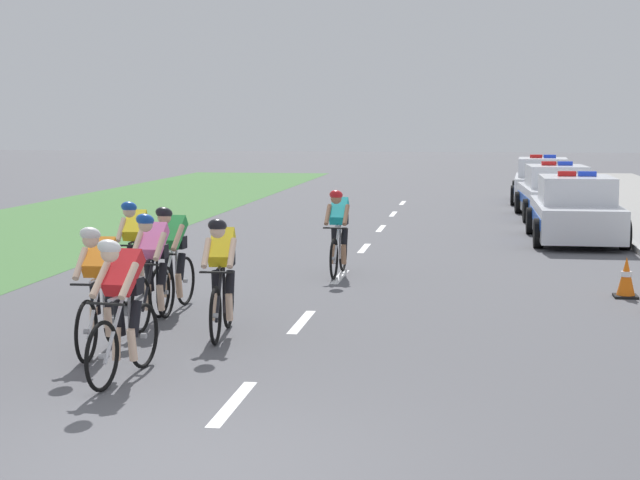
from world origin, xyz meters
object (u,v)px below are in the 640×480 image
at_px(cyclist_second, 99,287).
at_px(police_car_nearest, 575,211).
at_px(cyclist_fourth, 153,267).
at_px(cyclist_fifth, 172,257).
at_px(police_car_second, 556,194).
at_px(police_car_third, 542,182).
at_px(cyclist_lead, 122,306).
at_px(traffic_cone_near, 626,278).
at_px(cyclist_third, 221,275).
at_px(cyclist_seventh, 338,231).
at_px(cyclist_sixth, 135,249).

xyz_separation_m(cyclist_second, police_car_nearest, (6.61, 12.13, -0.11)).
distance_m(cyclist_fourth, police_car_nearest, 12.32).
relative_size(cyclist_second, cyclist_fifth, 1.00).
relative_size(cyclist_fourth, police_car_second, 0.39).
relative_size(cyclist_fifth, police_car_third, 0.38).
xyz_separation_m(cyclist_lead, traffic_cone_near, (5.99, 5.91, -0.48)).
distance_m(cyclist_third, police_car_second, 17.36).
relative_size(cyclist_fifth, police_car_nearest, 0.39).
relative_size(police_car_second, traffic_cone_near, 6.97).
bearing_deg(police_car_nearest, cyclist_second, -118.58).
xyz_separation_m(cyclist_lead, cyclist_seventh, (1.30, 7.48, 0.00)).
xyz_separation_m(cyclist_seventh, police_car_third, (4.63, 16.75, -0.11)).
bearing_deg(cyclist_third, cyclist_fifth, 126.01).
bearing_deg(cyclist_sixth, cyclist_fourth, -64.39).
bearing_deg(police_car_nearest, cyclist_seventh, -128.82).
bearing_deg(cyclist_fifth, cyclist_fourth, -87.51).
distance_m(cyclist_fourth, cyclist_sixth, 2.04).
xyz_separation_m(cyclist_lead, cyclist_second, (-0.67, 1.11, 0.00)).
bearing_deg(cyclist_fourth, cyclist_second, -93.86).
bearing_deg(police_car_second, cyclist_third, -108.22).
height_order(cyclist_fifth, cyclist_seventh, same).
relative_size(cyclist_sixth, police_car_third, 0.38).
relative_size(cyclist_lead, cyclist_seventh, 1.00).
bearing_deg(cyclist_fifth, police_car_third, 72.27).
relative_size(cyclist_sixth, police_car_nearest, 0.39).
height_order(cyclist_sixth, police_car_nearest, police_car_nearest).
bearing_deg(police_car_second, cyclist_seventh, -112.39).
relative_size(cyclist_third, cyclist_sixth, 1.00).
distance_m(cyclist_sixth, traffic_cone_near, 7.57).
bearing_deg(cyclist_lead, cyclist_seventh, 80.12).
height_order(cyclist_second, cyclist_sixth, same).
relative_size(cyclist_second, cyclist_third, 1.00).
bearing_deg(cyclist_lead, police_car_nearest, 65.85).
distance_m(cyclist_second, traffic_cone_near, 8.23).
bearing_deg(cyclist_second, traffic_cone_near, 35.77).
bearing_deg(police_car_third, police_car_nearest, -89.99).
height_order(cyclist_third, police_car_nearest, police_car_nearest).
bearing_deg(police_car_nearest, cyclist_lead, -114.15).
height_order(cyclist_sixth, police_car_second, police_car_second).
xyz_separation_m(cyclist_fourth, cyclist_fifth, (-0.04, 1.00, 0.00)).
height_order(police_car_second, police_car_third, same).
height_order(police_car_third, traffic_cone_near, police_car_third).
xyz_separation_m(police_car_third, traffic_cone_near, (0.06, -18.32, -0.37)).
height_order(cyclist_fourth, police_car_nearest, police_car_nearest).
bearing_deg(cyclist_seventh, police_car_second, 67.61).
bearing_deg(cyclist_lead, cyclist_third, 77.20).
relative_size(cyclist_fifth, traffic_cone_near, 2.69).
xyz_separation_m(cyclist_second, police_car_third, (6.61, 23.12, -0.11)).
relative_size(cyclist_third, police_car_third, 0.38).
distance_m(cyclist_second, police_car_second, 18.82).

